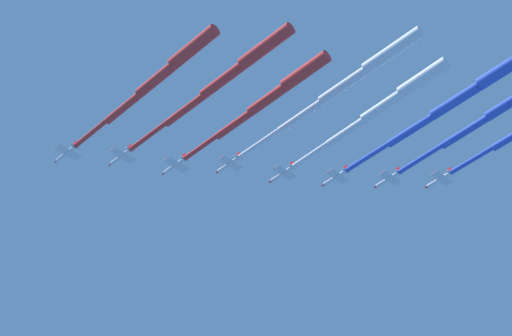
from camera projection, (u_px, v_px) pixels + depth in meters
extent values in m
cylinder|color=silver|center=(67.00, 153.00, 249.93)|extent=(8.27, 5.88, 1.25)
cone|color=red|center=(56.00, 162.00, 252.31)|extent=(1.73, 1.70, 1.19)
cylinder|color=black|center=(77.00, 145.00, 247.70)|extent=(1.01, 1.11, 0.94)
ellipsoid|color=black|center=(62.00, 155.00, 251.17)|extent=(2.06, 1.74, 0.78)
cube|color=silver|center=(68.00, 152.00, 249.65)|extent=(6.74, 8.48, 1.38)
cube|color=red|center=(57.00, 146.00, 247.38)|extent=(2.32, 1.83, 0.20)
cube|color=red|center=(78.00, 158.00, 252.01)|extent=(2.32, 1.83, 0.20)
cube|color=silver|center=(75.00, 146.00, 248.15)|extent=(2.63, 3.27, 0.57)
cube|color=red|center=(75.00, 144.00, 248.77)|extent=(1.40, 1.09, 1.90)
cylinder|color=red|center=(93.00, 132.00, 244.24)|extent=(14.52, 10.01, 1.59)
cylinder|color=red|center=(126.00, 106.00, 237.79)|extent=(14.95, 10.69, 2.39)
cylinder|color=red|center=(159.00, 77.00, 230.91)|extent=(15.37, 11.36, 3.18)
cylinder|color=red|center=(194.00, 47.00, 224.02)|extent=(15.80, 12.03, 3.98)
cylinder|color=silver|center=(121.00, 156.00, 251.23)|extent=(8.35, 5.78, 1.28)
cone|color=red|center=(110.00, 165.00, 253.56)|extent=(1.74, 1.71, 1.21)
cylinder|color=black|center=(132.00, 148.00, 249.03)|extent=(1.01, 1.13, 0.96)
ellipsoid|color=black|center=(117.00, 158.00, 252.43)|extent=(2.07, 1.73, 0.80)
cube|color=silver|center=(123.00, 155.00, 250.94)|extent=(6.62, 8.49, 1.62)
cube|color=red|center=(113.00, 150.00, 248.57)|extent=(2.33, 1.80, 0.22)
cube|color=red|center=(132.00, 161.00, 253.40)|extent=(2.33, 1.80, 0.22)
cube|color=silver|center=(130.00, 150.00, 249.48)|extent=(2.59, 3.28, 0.66)
cube|color=red|center=(130.00, 147.00, 250.07)|extent=(1.43, 1.12, 1.89)
cylinder|color=red|center=(151.00, 134.00, 245.41)|extent=(15.62, 10.40, 1.62)
cylinder|color=red|center=(188.00, 108.00, 238.64)|extent=(16.04, 11.09, 2.44)
cylinder|color=red|center=(226.00, 78.00, 231.43)|extent=(16.47, 11.79, 3.25)
cylinder|color=red|center=(266.00, 46.00, 224.19)|extent=(16.89, 12.48, 4.06)
cylinder|color=silver|center=(175.00, 165.00, 250.59)|extent=(8.34, 5.76, 1.26)
cone|color=red|center=(163.00, 174.00, 252.93)|extent=(1.73, 1.70, 1.19)
cylinder|color=black|center=(186.00, 157.00, 248.40)|extent=(1.00, 1.12, 0.94)
ellipsoid|color=black|center=(170.00, 167.00, 251.81)|extent=(2.07, 1.72, 0.79)
cube|color=silver|center=(176.00, 165.00, 250.31)|extent=(6.64, 8.51, 1.44)
cube|color=red|center=(167.00, 159.00, 247.99)|extent=(2.33, 1.80, 0.21)
cube|color=red|center=(186.00, 170.00, 252.72)|extent=(2.33, 1.80, 0.21)
cube|color=silver|center=(184.00, 159.00, 248.84)|extent=(2.59, 3.28, 0.60)
cube|color=red|center=(184.00, 157.00, 249.45)|extent=(1.41, 1.08, 1.90)
cylinder|color=red|center=(203.00, 146.00, 245.25)|extent=(13.58, 9.15, 1.60)
cylinder|color=red|center=(237.00, 123.00, 239.43)|extent=(14.00, 9.83, 2.40)
cylinder|color=red|center=(270.00, 98.00, 233.17)|extent=(14.42, 10.51, 3.20)
cylinder|color=red|center=(306.00, 71.00, 226.90)|extent=(14.83, 11.20, 4.00)
cylinder|color=silver|center=(229.00, 164.00, 253.28)|extent=(8.33, 5.77, 1.25)
cone|color=red|center=(217.00, 172.00, 255.62)|extent=(1.73, 1.69, 1.19)
cylinder|color=black|center=(241.00, 156.00, 251.08)|extent=(1.00, 1.11, 0.94)
ellipsoid|color=black|center=(224.00, 166.00, 254.50)|extent=(2.07, 1.72, 0.79)
cube|color=silver|center=(231.00, 163.00, 253.00)|extent=(6.65, 8.51, 1.40)
cube|color=red|center=(222.00, 157.00, 250.70)|extent=(2.33, 1.80, 0.20)
cube|color=red|center=(239.00, 169.00, 255.39)|extent=(2.33, 1.80, 0.20)
cube|color=silver|center=(239.00, 158.00, 251.53)|extent=(2.60, 3.29, 0.58)
cube|color=red|center=(238.00, 155.00, 252.15)|extent=(1.40, 1.07, 1.90)
cylinder|color=white|center=(262.00, 142.00, 247.30)|extent=(16.28, 10.82, 1.59)
cylinder|color=white|center=(304.00, 114.00, 240.19)|extent=(16.70, 11.50, 2.39)
cylinder|color=white|center=(347.00, 83.00, 232.64)|extent=(17.12, 12.18, 3.19)
cylinder|color=white|center=(393.00, 51.00, 225.08)|extent=(17.53, 12.86, 3.98)
cylinder|color=silver|center=(283.00, 173.00, 252.54)|extent=(8.28, 5.89, 1.27)
cone|color=red|center=(270.00, 182.00, 254.92)|extent=(1.75, 1.72, 1.21)
cylinder|color=black|center=(295.00, 165.00, 250.31)|extent=(1.02, 1.13, 0.96)
ellipsoid|color=black|center=(278.00, 176.00, 253.77)|extent=(2.07, 1.75, 0.80)
cube|color=silver|center=(284.00, 173.00, 252.26)|extent=(6.72, 8.45, 1.59)
cube|color=red|center=(276.00, 167.00, 249.93)|extent=(2.32, 1.83, 0.22)
cube|color=red|center=(293.00, 178.00, 254.68)|extent=(2.32, 1.83, 0.22)
cube|color=silver|center=(292.00, 167.00, 250.76)|extent=(2.63, 3.27, 0.65)
cube|color=red|center=(292.00, 165.00, 251.36)|extent=(1.42, 1.13, 1.89)
cylinder|color=white|center=(313.00, 154.00, 247.07)|extent=(13.65, 9.47, 1.62)
cylinder|color=white|center=(349.00, 130.00, 241.05)|extent=(14.09, 10.16, 2.43)
cylinder|color=white|center=(385.00, 105.00, 234.60)|extent=(14.52, 10.84, 3.24)
cylinder|color=white|center=(423.00, 78.00, 228.13)|extent=(14.96, 11.52, 4.05)
cylinder|color=silver|center=(336.00, 177.00, 253.66)|extent=(8.30, 5.85, 1.27)
cone|color=red|center=(323.00, 185.00, 256.02)|extent=(1.74, 1.71, 1.21)
cylinder|color=black|center=(348.00, 169.00, 251.43)|extent=(1.01, 1.13, 0.95)
ellipsoid|color=black|center=(331.00, 179.00, 254.88)|extent=(2.07, 1.74, 0.80)
cube|color=silver|center=(337.00, 176.00, 253.37)|extent=(6.69, 8.47, 1.55)
cube|color=red|center=(329.00, 171.00, 251.04)|extent=(2.32, 1.82, 0.22)
cube|color=red|center=(345.00, 181.00, 255.79)|extent=(2.32, 1.82, 0.22)
cube|color=silver|center=(346.00, 171.00, 251.89)|extent=(2.61, 3.27, 0.64)
cube|color=red|center=(345.00, 168.00, 252.49)|extent=(1.42, 1.11, 1.89)
cylinder|color=blue|center=(370.00, 155.00, 247.69)|extent=(15.88, 10.76, 1.62)
cylinder|color=blue|center=(414.00, 128.00, 240.66)|extent=(16.31, 11.45, 2.42)
cylinder|color=blue|center=(459.00, 99.00, 233.20)|extent=(16.74, 12.13, 3.23)
cylinder|color=blue|center=(508.00, 67.00, 225.72)|extent=(17.17, 12.82, 4.04)
cylinder|color=silver|center=(388.00, 179.00, 255.30)|extent=(8.25, 5.93, 1.27)
cone|color=red|center=(375.00, 187.00, 257.69)|extent=(1.74, 1.71, 1.20)
cylinder|color=black|center=(401.00, 171.00, 253.05)|extent=(1.02, 1.12, 0.95)
ellipsoid|color=black|center=(383.00, 181.00, 256.53)|extent=(2.06, 1.75, 0.80)
cube|color=silver|center=(390.00, 178.00, 255.01)|extent=(6.76, 8.45, 1.52)
cube|color=red|center=(382.00, 173.00, 252.71)|extent=(2.32, 1.84, 0.21)
cube|color=red|center=(397.00, 183.00, 257.40)|extent=(2.32, 1.84, 0.21)
cube|color=silver|center=(399.00, 173.00, 253.51)|extent=(2.64, 3.26, 0.63)
cube|color=red|center=(398.00, 170.00, 254.11)|extent=(1.41, 1.12, 1.89)
cylinder|color=blue|center=(423.00, 157.00, 249.24)|extent=(15.82, 10.97, 1.61)
cylinder|color=blue|center=(468.00, 130.00, 242.09)|extent=(16.25, 11.64, 2.42)
cylinder|color=silver|center=(440.00, 179.00, 257.42)|extent=(8.27, 5.89, 1.25)
cone|color=red|center=(426.00, 187.00, 259.80)|extent=(1.73, 1.70, 1.19)
cylinder|color=black|center=(453.00, 171.00, 255.18)|extent=(1.01, 1.11, 0.94)
ellipsoid|color=black|center=(434.00, 181.00, 258.65)|extent=(2.06, 1.74, 0.79)
cube|color=silver|center=(441.00, 178.00, 257.13)|extent=(6.75, 8.48, 1.39)
cube|color=red|center=(434.00, 173.00, 254.86)|extent=(2.32, 1.83, 0.20)
cube|color=red|center=(448.00, 183.00, 259.49)|extent=(2.32, 1.83, 0.20)
cube|color=silver|center=(450.00, 173.00, 255.63)|extent=(2.63, 3.27, 0.57)
cube|color=red|center=(450.00, 170.00, 256.25)|extent=(1.40, 1.09, 1.90)
cylinder|color=blue|center=(475.00, 158.00, 251.60)|extent=(14.98, 10.33, 1.59)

